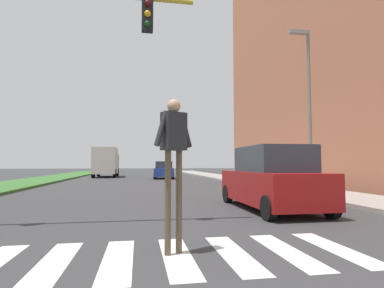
{
  "coord_description": "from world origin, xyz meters",
  "views": [
    {
      "loc": [
        0.29,
        3.52,
        1.43
      ],
      "look_at": [
        2.64,
        17.07,
        2.32
      ],
      "focal_mm": 28.83,
      "sensor_mm": 36.0,
      "label": 1
    }
  ],
  "objects_px": {
    "street_lamp_right": "(308,95)",
    "suv_crossing": "(271,180)",
    "truck_box_delivery": "(106,162)",
    "pedestrian_performer": "(174,150)",
    "sedan_midblock": "(164,171)"
  },
  "relations": [
    {
      "from": "sedan_midblock",
      "to": "truck_box_delivery",
      "type": "distance_m",
      "value": 7.35
    },
    {
      "from": "street_lamp_right",
      "to": "suv_crossing",
      "type": "distance_m",
      "value": 6.31
    },
    {
      "from": "truck_box_delivery",
      "to": "sedan_midblock",
      "type": "bearing_deg",
      "value": -36.16
    },
    {
      "from": "street_lamp_right",
      "to": "truck_box_delivery",
      "type": "distance_m",
      "value": 24.36
    },
    {
      "from": "pedestrian_performer",
      "to": "truck_box_delivery",
      "type": "bearing_deg",
      "value": 97.78
    },
    {
      "from": "truck_box_delivery",
      "to": "suv_crossing",
      "type": "bearing_deg",
      "value": -73.25
    },
    {
      "from": "sedan_midblock",
      "to": "truck_box_delivery",
      "type": "xyz_separation_m",
      "value": [
        -5.9,
        4.31,
        0.86
      ]
    },
    {
      "from": "street_lamp_right",
      "to": "truck_box_delivery",
      "type": "relative_size",
      "value": 1.21
    },
    {
      "from": "sedan_midblock",
      "to": "pedestrian_performer",
      "type": "bearing_deg",
      "value": -94.27
    },
    {
      "from": "pedestrian_performer",
      "to": "truck_box_delivery",
      "type": "xyz_separation_m",
      "value": [
        -4.02,
        29.41,
        -0.03
      ]
    },
    {
      "from": "pedestrian_performer",
      "to": "sedan_midblock",
      "type": "relative_size",
      "value": 0.58
    },
    {
      "from": "street_lamp_right",
      "to": "pedestrian_performer",
      "type": "xyz_separation_m",
      "value": [
        -7.09,
        -7.95,
        -2.93
      ]
    },
    {
      "from": "suv_crossing",
      "to": "truck_box_delivery",
      "type": "xyz_separation_m",
      "value": [
        -7.59,
        25.2,
        0.7
      ]
    },
    {
      "from": "suv_crossing",
      "to": "truck_box_delivery",
      "type": "distance_m",
      "value": 26.33
    },
    {
      "from": "pedestrian_performer",
      "to": "suv_crossing",
      "type": "distance_m",
      "value": 5.57
    }
  ]
}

